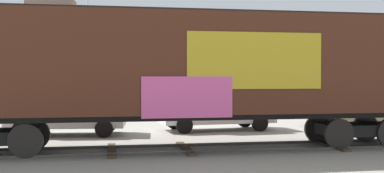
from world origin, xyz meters
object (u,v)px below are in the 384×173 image
(flagpole, at_px, (90,31))
(parked_car_silver, at_px, (66,113))
(parked_car_white, at_px, (216,108))
(parked_car_tan, at_px, (355,108))
(freight_car, at_px, (187,67))

(flagpole, height_order, parked_car_silver, flagpole)
(flagpole, relative_size, parked_car_white, 1.66)
(flagpole, relative_size, parked_car_tan, 1.60)
(flagpole, distance_m, parked_car_tan, 14.98)
(parked_car_white, height_order, parked_car_tan, parked_car_white)
(parked_car_silver, xyz_separation_m, parked_car_white, (5.89, 0.30, 0.07))
(parked_car_silver, bearing_deg, flagpole, 83.88)
(flagpole, xyz_separation_m, parked_car_white, (4.89, -9.07, -3.90))
(freight_car, xyz_separation_m, parked_car_tan, (8.57, 4.77, -1.65))
(flagpole, bearing_deg, freight_car, -79.19)
(flagpole, distance_m, parked_car_white, 11.02)
(parked_car_white, bearing_deg, parked_car_tan, -0.16)
(freight_car, relative_size, parked_car_tan, 3.59)
(freight_car, bearing_deg, parked_car_white, 64.87)
(parked_car_white, bearing_deg, flagpole, 118.33)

